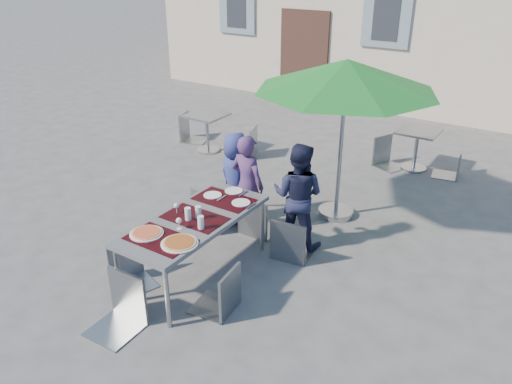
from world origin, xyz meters
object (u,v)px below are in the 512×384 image
Objects in this scene: child_0 at (236,178)px; child_2 at (298,196)px; chair_2 at (292,215)px; cafe_table_1 at (417,144)px; pizza_near_right at (179,243)px; chair_1 at (257,193)px; chair_5 at (116,272)px; bg_chair_l_0 at (188,110)px; cafe_table_0 at (207,127)px; bg_chair_r_1 at (456,146)px; child_1 at (247,184)px; dining_table at (195,222)px; chair_3 at (126,240)px; chair_0 at (208,185)px; chair_4 at (221,265)px; bg_chair_l_1 at (389,134)px; patio_umbrella at (346,77)px; pizza_near_left at (146,233)px; bg_chair_r_0 at (248,124)px.

child_2 reaches higher than child_0.
chair_2 reaches higher than cafe_table_1.
pizza_near_right is 1.70m from chair_1.
chair_1 is 3.55m from cafe_table_1.
chair_5 reaches higher than bg_chair_l_0.
bg_chair_r_1 reaches higher than cafe_table_0.
child_2 is at bearing -98.87° from cafe_table_1.
cafe_table_1 is at bearing -107.95° from child_2.
child_1 is 0.73m from child_2.
chair_3 reaches higher than dining_table.
chair_5 is at bearing -76.29° from chair_0.
chair_0 is 1.83m from chair_4.
chair_2 reaches higher than bg_chair_l_1.
chair_5 is 0.44× the size of patio_umbrella.
child_0 is 0.34m from child_1.
bg_chair_r_1 is at bearing 73.04° from pizza_near_right.
pizza_near_left is 0.38× the size of bg_chair_r_1.
chair_0 is (-1.22, -0.25, -0.06)m from child_2.
pizza_near_right is 0.16× the size of patio_umbrella.
chair_0 is 1.13× the size of bg_chair_r_1.
chair_1 reaches higher than dining_table.
child_1 is 0.89m from chair_2.
cafe_table_1 is at bearing 75.38° from pizza_near_left.
bg_chair_r_1 is (1.05, 2.32, -1.45)m from patio_umbrella.
chair_2 is 4.67m from bg_chair_l_0.
bg_chair_l_0 is at bearing -167.03° from cafe_table_1.
dining_table is 1.81× the size of chair_2.
dining_table is 0.78m from chair_3.
bg_chair_r_1 is at bearing 65.75° from patio_umbrella.
pizza_near_left is 4.30m from bg_chair_r_0.
child_0 is at bearing 120.67° from chair_4.
chair_0 is at bearing 120.86° from dining_table.
bg_chair_l_1 is at bearing 81.46° from dining_table.
pizza_near_right is 0.38× the size of bg_chair_l_1.
pizza_near_left is at bearing -54.75° from bg_chair_l_0.
dining_table is 1.17m from chair_1.
dining_table is 0.77× the size of patio_umbrella.
chair_0 is at bearing 118.60° from pizza_near_right.
bg_chair_r_0 is at bearing -52.27° from child_1.
bg_chair_l_1 is at bearing 80.26° from pizza_near_left.
child_2 is 3.34m from cafe_table_1.
pizza_near_left is 0.57m from chair_5.
child_2 is (1.02, -0.12, 0.05)m from child_0.
bg_chair_l_1 is at bearing 84.96° from pizza_near_right.
bg_chair_r_0 is (-1.09, 4.02, 0.08)m from chair_3.
chair_3 is 5.58m from bg_chair_r_1.
pizza_near_right is 0.28× the size of child_1.
dining_table is 1.80× the size of chair_1.
cafe_table_1 is (2.78, 1.05, -0.16)m from bg_chair_r_0.
chair_1 reaches higher than pizza_near_right.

